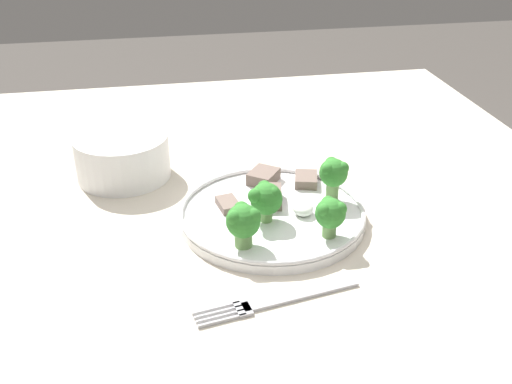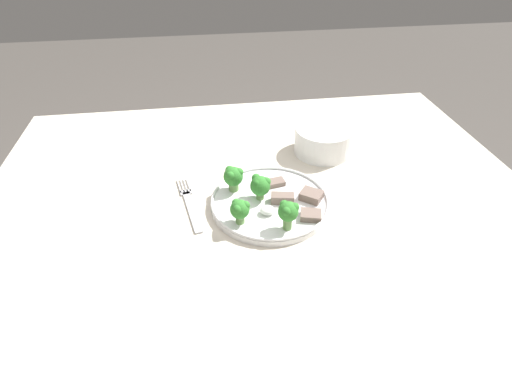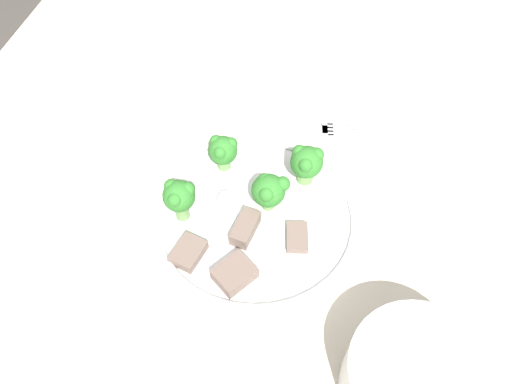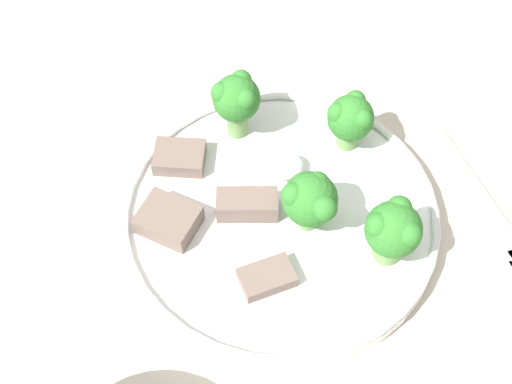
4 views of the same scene
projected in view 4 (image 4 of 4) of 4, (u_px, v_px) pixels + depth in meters
table at (292, 295)px, 0.63m from camera, size 1.16×0.96×0.76m
dinner_plate at (280, 216)px, 0.54m from camera, size 0.24×0.24×0.02m
fork at (491, 214)px, 0.55m from camera, size 0.05×0.18×0.00m
broccoli_floret_near_rim_left at (312, 204)px, 0.50m from camera, size 0.04×0.04×0.05m
broccoli_floret_center_left at (351, 118)px, 0.55m from camera, size 0.04×0.04×0.05m
broccoli_floret_back_left at (393, 230)px, 0.49m from camera, size 0.04×0.04×0.05m
broccoli_floret_front_left at (236, 99)px, 0.55m from camera, size 0.04×0.04×0.06m
meat_slice_front_slice at (168, 220)px, 0.52m from camera, size 0.05×0.05×0.02m
meat_slice_middle_slice at (247, 205)px, 0.53m from camera, size 0.05×0.03×0.02m
meat_slice_rear_slice at (267, 277)px, 0.50m from camera, size 0.04×0.03×0.01m
meat_slice_edge_slice at (179, 157)px, 0.56m from camera, size 0.05×0.04×0.01m
sauce_dollop at (282, 166)px, 0.55m from camera, size 0.03×0.03×0.02m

